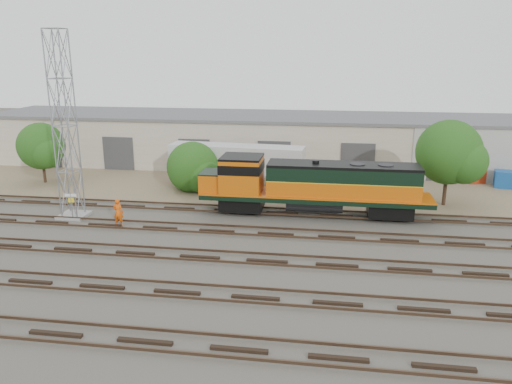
# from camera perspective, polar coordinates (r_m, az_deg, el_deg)

# --- Properties ---
(ground) EXTENTS (140.00, 140.00, 0.00)m
(ground) POSITION_cam_1_polar(r_m,az_deg,el_deg) (32.55, -5.08, -5.46)
(ground) COLOR #47423A
(ground) RESTS_ON ground
(dirt_strip) EXTENTS (80.00, 16.00, 0.02)m
(dirt_strip) POSITION_cam_1_polar(r_m,az_deg,el_deg) (46.56, -0.80, 1.16)
(dirt_strip) COLOR #726047
(dirt_strip) RESTS_ON ground
(tracks) EXTENTS (80.00, 20.40, 0.28)m
(tracks) POSITION_cam_1_polar(r_m,az_deg,el_deg) (29.83, -6.43, -7.38)
(tracks) COLOR black
(tracks) RESTS_ON ground
(warehouse) EXTENTS (58.40, 10.40, 5.30)m
(warehouse) POSITION_cam_1_polar(r_m,az_deg,el_deg) (53.72, 0.62, 6.01)
(warehouse) COLOR beige
(warehouse) RESTS_ON ground
(locomotive) EXTENTS (16.89, 2.96, 4.06)m
(locomotive) POSITION_cam_1_polar(r_m,az_deg,el_deg) (36.71, 6.29, 0.80)
(locomotive) COLOR black
(locomotive) RESTS_ON tracks
(signal_tower) EXTENTS (1.96, 1.96, 13.24)m
(signal_tower) POSITION_cam_1_polar(r_m,az_deg,el_deg) (37.83, -20.99, 6.69)
(signal_tower) COLOR gray
(signal_tower) RESTS_ON ground
(sign_post) EXTENTS (0.83, 0.13, 2.04)m
(sign_post) POSITION_cam_1_polar(r_m,az_deg,el_deg) (37.95, -20.37, -1.04)
(sign_post) COLOR gray
(sign_post) RESTS_ON ground
(worker) EXTENTS (0.72, 0.48, 1.96)m
(worker) POSITION_cam_1_polar(r_m,az_deg,el_deg) (35.97, -15.47, -2.25)
(worker) COLOR #EA560D
(worker) RESTS_ON ground
(semi_trailer) EXTENTS (12.23, 3.34, 3.72)m
(semi_trailer) POSITION_cam_1_polar(r_m,az_deg,el_deg) (44.70, -1.86, 3.60)
(semi_trailer) COLOR silver
(semi_trailer) RESTS_ON ground
(dumpster_blue) EXTENTS (1.87, 1.79, 1.50)m
(dumpster_blue) POSITION_cam_1_polar(r_m,az_deg,el_deg) (49.79, 26.49, 1.32)
(dumpster_blue) COLOR #154D97
(dumpster_blue) RESTS_ON ground
(dumpster_red) EXTENTS (1.81, 1.74, 1.40)m
(dumpster_red) POSITION_cam_1_polar(r_m,az_deg,el_deg) (50.52, 23.73, 1.78)
(dumpster_red) COLOR maroon
(dumpster_red) RESTS_ON ground
(tree_west) EXTENTS (4.47, 4.26, 5.57)m
(tree_west) POSITION_cam_1_polar(r_m,az_deg,el_deg) (49.49, -23.22, 4.69)
(tree_west) COLOR #382619
(tree_west) RESTS_ON ground
(tree_mid) EXTENTS (4.75, 4.52, 4.52)m
(tree_mid) POSITION_cam_1_polar(r_m,az_deg,el_deg) (43.75, -7.01, 2.60)
(tree_mid) COLOR #382619
(tree_mid) RESTS_ON ground
(tree_east) EXTENTS (5.26, 5.01, 6.77)m
(tree_east) POSITION_cam_1_polar(r_m,az_deg,el_deg) (41.25, 21.56, 4.01)
(tree_east) COLOR #382619
(tree_east) RESTS_ON ground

